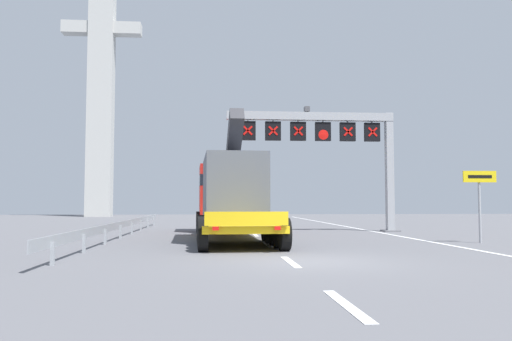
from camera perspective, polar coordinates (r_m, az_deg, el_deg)
name	(u,v)px	position (r m, az deg, el deg)	size (l,w,h in m)	color
ground	(310,261)	(14.38, 6.02, -9.96)	(112.00, 112.00, 0.00)	#5B5B60
lane_markings	(242,225)	(37.45, -1.57, -6.01)	(0.20, 61.25, 0.01)	silver
edge_line_right	(385,234)	(27.55, 14.10, -6.79)	(0.20, 63.00, 0.01)	silver
overhead_lane_gantry	(331,137)	(29.00, 8.33, 3.73)	(9.57, 0.90, 6.92)	#9EA0A5
heavy_haul_truck_yellow	(228,194)	(24.44, -3.08, -2.66)	(3.53, 14.15, 5.30)	yellow
exit_sign_yellow	(480,189)	(22.40, 23.48, -1.94)	(1.37, 0.15, 2.87)	#9EA0A5
guardrail_left	(126,225)	(25.38, -14.23, -5.81)	(0.13, 25.96, 0.76)	#999EA3
bridge_pylon_distant	(102,61)	(63.64, -16.71, 11.50)	(9.00, 2.00, 35.17)	#B7B7B2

